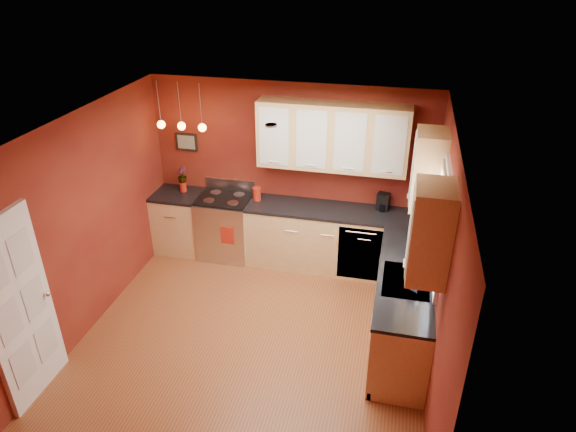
% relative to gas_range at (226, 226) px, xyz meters
% --- Properties ---
extents(floor, '(4.20, 4.20, 0.00)m').
position_rel_gas_range_xyz_m(floor, '(0.92, -1.80, -0.48)').
color(floor, '#984D2C').
rests_on(floor, ground).
extents(ceiling, '(4.00, 4.20, 0.02)m').
position_rel_gas_range_xyz_m(ceiling, '(0.92, -1.80, 2.12)').
color(ceiling, white).
rests_on(ceiling, wall_back).
extents(wall_back, '(4.00, 0.02, 2.60)m').
position_rel_gas_range_xyz_m(wall_back, '(0.92, 0.30, 0.82)').
color(wall_back, maroon).
rests_on(wall_back, floor).
extents(wall_front, '(4.00, 0.02, 2.60)m').
position_rel_gas_range_xyz_m(wall_front, '(0.92, -3.90, 0.82)').
color(wall_front, maroon).
rests_on(wall_front, floor).
extents(wall_left, '(0.02, 4.20, 2.60)m').
position_rel_gas_range_xyz_m(wall_left, '(-1.08, -1.80, 0.82)').
color(wall_left, maroon).
rests_on(wall_left, floor).
extents(wall_right, '(0.02, 4.20, 2.60)m').
position_rel_gas_range_xyz_m(wall_right, '(2.92, -1.80, 0.82)').
color(wall_right, maroon).
rests_on(wall_right, floor).
extents(base_cabinets_back_left, '(0.70, 0.60, 0.90)m').
position_rel_gas_range_xyz_m(base_cabinets_back_left, '(-0.73, -0.00, -0.03)').
color(base_cabinets_back_left, '#E1B778').
rests_on(base_cabinets_back_left, floor).
extents(base_cabinets_back_right, '(2.54, 0.60, 0.90)m').
position_rel_gas_range_xyz_m(base_cabinets_back_right, '(1.65, -0.00, -0.03)').
color(base_cabinets_back_right, '#E1B778').
rests_on(base_cabinets_back_right, floor).
extents(base_cabinets_right, '(0.60, 2.10, 0.90)m').
position_rel_gas_range_xyz_m(base_cabinets_right, '(2.62, -1.35, -0.03)').
color(base_cabinets_right, '#E1B778').
rests_on(base_cabinets_right, floor).
extents(counter_back_left, '(0.70, 0.62, 0.04)m').
position_rel_gas_range_xyz_m(counter_back_left, '(-0.73, -0.00, 0.44)').
color(counter_back_left, black).
rests_on(counter_back_left, base_cabinets_back_left).
extents(counter_back_right, '(2.54, 0.62, 0.04)m').
position_rel_gas_range_xyz_m(counter_back_right, '(1.65, -0.00, 0.44)').
color(counter_back_right, black).
rests_on(counter_back_right, base_cabinets_back_right).
extents(counter_right, '(0.62, 2.10, 0.04)m').
position_rel_gas_range_xyz_m(counter_right, '(2.62, -1.35, 0.44)').
color(counter_right, black).
rests_on(counter_right, base_cabinets_right).
extents(gas_range, '(0.76, 0.64, 1.11)m').
position_rel_gas_range_xyz_m(gas_range, '(0.00, 0.00, 0.00)').
color(gas_range, silver).
rests_on(gas_range, floor).
extents(dishwasher_front, '(0.60, 0.02, 0.80)m').
position_rel_gas_range_xyz_m(dishwasher_front, '(2.02, -0.29, -0.03)').
color(dishwasher_front, silver).
rests_on(dishwasher_front, base_cabinets_back_right).
extents(sink, '(0.50, 0.70, 0.33)m').
position_rel_gas_range_xyz_m(sink, '(2.62, -1.50, 0.43)').
color(sink, gray).
rests_on(sink, counter_right).
extents(window, '(0.06, 1.02, 1.22)m').
position_rel_gas_range_xyz_m(window, '(2.89, -1.50, 1.21)').
color(window, white).
rests_on(window, wall_right).
extents(door_left_wall, '(0.12, 0.82, 2.05)m').
position_rel_gas_range_xyz_m(door_left_wall, '(-1.05, -3.00, 0.54)').
color(door_left_wall, white).
rests_on(door_left_wall, floor).
extents(upper_cabinets_back, '(2.00, 0.35, 0.90)m').
position_rel_gas_range_xyz_m(upper_cabinets_back, '(1.52, 0.12, 1.47)').
color(upper_cabinets_back, '#E1B778').
rests_on(upper_cabinets_back, wall_back).
extents(upper_cabinets_right, '(0.35, 1.95, 0.90)m').
position_rel_gas_range_xyz_m(upper_cabinets_right, '(2.75, -1.48, 1.47)').
color(upper_cabinets_right, '#E1B778').
rests_on(upper_cabinets_right, wall_right).
extents(wall_picture, '(0.32, 0.03, 0.26)m').
position_rel_gas_range_xyz_m(wall_picture, '(-0.63, 0.28, 1.17)').
color(wall_picture, black).
rests_on(wall_picture, wall_back).
extents(pendant_lights, '(0.71, 0.11, 0.66)m').
position_rel_gas_range_xyz_m(pendant_lights, '(-0.53, -0.05, 1.53)').
color(pendant_lights, gray).
rests_on(pendant_lights, ceiling).
extents(red_canister, '(0.13, 0.13, 0.19)m').
position_rel_gas_range_xyz_m(red_canister, '(0.48, 0.06, 0.55)').
color(red_canister, '#AB2012').
rests_on(red_canister, counter_back_right).
extents(red_vase, '(0.10, 0.10, 0.15)m').
position_rel_gas_range_xyz_m(red_vase, '(-0.67, 0.09, 0.54)').
color(red_vase, '#AB2012').
rests_on(red_vase, counter_back_left).
extents(flowers, '(0.13, 0.13, 0.24)m').
position_rel_gas_range_xyz_m(flowers, '(-0.67, 0.09, 0.71)').
color(flowers, '#AB2012').
rests_on(flowers, red_vase).
extents(coffee_maker, '(0.20, 0.19, 0.24)m').
position_rel_gas_range_xyz_m(coffee_maker, '(2.26, 0.15, 0.57)').
color(coffee_maker, black).
rests_on(coffee_maker, counter_back_right).
extents(soap_pump, '(0.12, 0.12, 0.21)m').
position_rel_gas_range_xyz_m(soap_pump, '(2.70, -1.73, 0.57)').
color(soap_pump, white).
rests_on(soap_pump, counter_right).
extents(dish_towel, '(0.20, 0.01, 0.27)m').
position_rel_gas_range_xyz_m(dish_towel, '(0.14, -0.33, 0.04)').
color(dish_towel, '#AB2012').
rests_on(dish_towel, gas_range).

